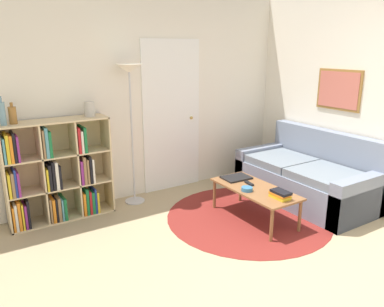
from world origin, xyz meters
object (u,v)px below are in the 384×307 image
coffee_table (255,191)px  laptop (236,178)px  bowl (247,189)px  bottle_left (2,113)px  bookshelf (55,174)px  couch (309,178)px  vase_on_shelf (89,109)px  floor_lamp (130,84)px  bottle_middle (13,115)px

coffee_table → laptop: laptop is taller
bowl → bottle_left: (-2.21, 1.21, 0.87)m
bookshelf → bowl: bearing=-35.3°
couch → bowl: (-1.14, -0.11, 0.12)m
bottle_left → vase_on_shelf: (0.89, 0.03, -0.04)m
floor_lamp → bowl: 1.83m
laptop → vase_on_shelf: 1.90m
bottle_left → bottle_middle: (0.09, 0.03, -0.03)m
bottle_middle → floor_lamp: bearing=-0.8°
bookshelf → coffee_table: 2.26m
bookshelf → couch: bearing=-21.4°
floor_lamp → bowl: (0.82, -1.23, -1.09)m
coffee_table → couch: bearing=4.8°
bookshelf → couch: size_ratio=0.66×
bookshelf → bottle_middle: size_ratio=5.19×
bookshelf → bowl: size_ratio=9.19×
floor_lamp → coffee_table: (0.95, -1.20, -1.15)m
bottle_middle → bottle_left: bearing=-162.5°
vase_on_shelf → coffee_table: bearing=-40.1°
couch → bowl: couch is taller
couch → bottle_middle: (-3.25, 1.14, 0.96)m
floor_lamp → couch: floor_lamp is taller
bottle_middle → bowl: bearing=-30.5°
couch → vase_on_shelf: size_ratio=10.03×
bookshelf → bottle_middle: bottle_middle is taller
floor_lamp → bottle_left: (-1.39, -0.01, -0.22)m
couch → coffee_table: 1.01m
bowl → coffee_table: bearing=9.6°
bottle_middle → laptop: bearing=-20.8°
couch → bowl: size_ratio=13.83×
couch → bottle_middle: bearing=160.7°
couch → bookshelf: bearing=158.6°
bottle_left → vase_on_shelf: bottle_left is taller
bowl → bottle_middle: (-2.11, 1.24, 0.84)m
bookshelf → bottle_left: (-0.45, -0.03, 0.74)m
laptop → bottle_left: bearing=160.7°
couch → vase_on_shelf: 2.87m
bottle_middle → vase_on_shelf: bottle_middle is taller
floor_lamp → couch: size_ratio=1.00×
couch → coffee_table: bearing=-175.2°
laptop → bottle_middle: size_ratio=1.55×
floor_lamp → couch: (1.96, -1.12, -1.21)m
floor_lamp → coffee_table: bearing=-51.6°
bowl → bottle_left: bottle_left is taller
coffee_table → bottle_left: 2.79m
bookshelf → floor_lamp: size_ratio=0.67×
couch → laptop: (-0.98, 0.28, 0.11)m
floor_lamp → laptop: bearing=-40.8°
bookshelf → vase_on_shelf: bearing=-0.2°
laptop → vase_on_shelf: (-1.47, 0.86, 0.85)m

